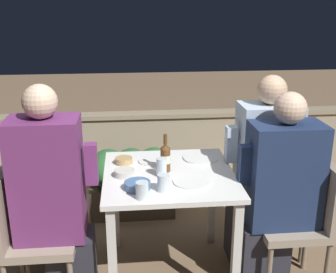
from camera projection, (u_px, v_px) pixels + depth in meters
ground_plane at (169, 272)px, 2.86m from camera, size 16.00×16.00×0.00m
parapet_wall at (154, 147)px, 4.17m from camera, size 9.00×0.18×0.72m
dining_table at (169, 189)px, 2.66m from camera, size 0.81×0.82×0.73m
planter_hedge at (132, 178)px, 3.58m from camera, size 0.70×0.47×0.57m
chair_left_near at (24, 226)px, 2.46m from camera, size 0.43×0.42×0.84m
person_purple_stripe at (54, 198)px, 2.42m from camera, size 0.48×0.26×1.34m
chair_left_far at (42, 200)px, 2.77m from camera, size 0.43×0.42×0.84m
chair_right_near at (306, 211)px, 2.63m from camera, size 0.43×0.42×0.84m
person_navy_jumper at (277, 194)px, 2.58m from camera, size 0.50×0.26×1.27m
chair_right_far at (287, 191)px, 2.91m from camera, size 0.43×0.42×0.84m
person_blue_shirt at (262, 171)px, 2.84m from camera, size 0.48×0.26×1.31m
beer_bottle at (165, 157)px, 2.63m from camera, size 0.06×0.06×0.24m
plate_0 at (192, 182)px, 2.49m from camera, size 0.22×0.22×0.01m
plate_1 at (153, 161)px, 2.81m from camera, size 0.18×0.18×0.01m
plate_2 at (201, 158)px, 2.86m from camera, size 0.24×0.24×0.01m
bowl_0 at (124, 160)px, 2.77m from camera, size 0.11×0.11×0.04m
bowl_1 at (124, 172)px, 2.58m from camera, size 0.12×0.12×0.04m
bowl_2 at (137, 185)px, 2.40m from camera, size 0.15×0.15×0.05m
glass_cup_0 at (162, 167)px, 2.57m from camera, size 0.06×0.06×0.11m
glass_cup_1 at (142, 190)px, 2.28m from camera, size 0.07×0.07×0.10m
glass_cup_2 at (163, 183)px, 2.37m from camera, size 0.07×0.07×0.10m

